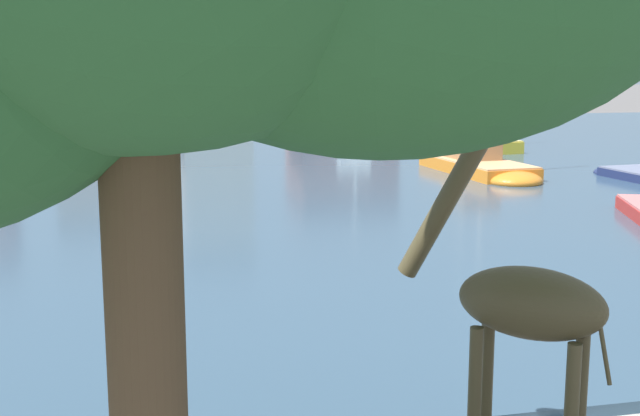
# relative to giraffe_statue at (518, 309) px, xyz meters

# --- Properties ---
(harbor_water) EXTENTS (81.61, 53.77, 0.29)m
(harbor_water) POSITION_rel_giraffe_statue_xyz_m (-1.61, 28.35, -1.96)
(harbor_water) COLOR #334C60
(harbor_water) RESTS_ON ground
(giraffe_statue) EXTENTS (1.95, 1.84, 4.11)m
(giraffe_statue) POSITION_rel_giraffe_statue_xyz_m (0.00, 0.00, 0.00)
(giraffe_statue) COLOR #4C4228
(giraffe_statue) RESTS_ON ground
(sailboat_orange) EXTENTS (2.63, 6.93, 9.18)m
(sailboat_orange) POSITION_rel_giraffe_statue_xyz_m (9.32, 21.80, -1.51)
(sailboat_orange) COLOR orange
(sailboat_orange) RESTS_ON ground
(sailboat_grey) EXTENTS (3.13, 6.91, 6.65)m
(sailboat_grey) POSITION_rel_giraffe_statue_xyz_m (8.06, 35.36, -1.45)
(sailboat_grey) COLOR #939399
(sailboat_grey) RESTS_ON ground
(sailboat_yellow) EXTENTS (2.87, 7.77, 9.38)m
(sailboat_yellow) POSITION_rel_giraffe_statue_xyz_m (12.65, 31.49, -1.45)
(sailboat_yellow) COLOR gold
(sailboat_yellow) RESTS_ON ground
(townhouse_tall_gabled) EXTENTS (6.76, 6.61, 8.85)m
(townhouse_tall_gabled) POSITION_rel_giraffe_statue_xyz_m (-5.82, 57.88, 2.34)
(townhouse_tall_gabled) COLOR tan
(townhouse_tall_gabled) RESTS_ON ground
(townhouse_end_terrace) EXTENTS (5.34, 6.27, 11.96)m
(townhouse_end_terrace) POSITION_rel_giraffe_statue_xyz_m (2.81, 58.29, 3.90)
(townhouse_end_terrace) COLOR #C6B293
(townhouse_end_terrace) RESTS_ON ground
(townhouse_narrow_midrow) EXTENTS (8.18, 8.05, 8.67)m
(townhouse_narrow_midrow) POSITION_rel_giraffe_statue_xyz_m (13.63, 60.58, 2.25)
(townhouse_narrow_midrow) COLOR #8E5142
(townhouse_narrow_midrow) RESTS_ON ground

